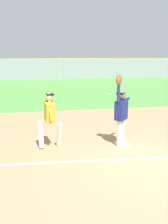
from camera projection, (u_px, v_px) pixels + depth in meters
The scene contains 11 objects.
ground_plane at pixel (157, 167), 6.74m from camera, with size 75.36×75.36×0.00m, color tan.
outfield_grass at pixel (74, 88), 21.39m from camera, with size 46.83×16.26×0.01m, color #549342.
first_base at pixel (122, 143), 8.40m from camera, with size 0.38×0.38×0.08m, color white.
fielder at pixel (121, 111), 8.10m from camera, with size 0.71×0.71×2.28m.
runner at pixel (50, 117), 7.95m from camera, with size 0.78×0.85×1.72m.
baseball at pixel (111, 95), 8.21m from camera, with size 0.07×0.07×0.07m, color white.
outfield_fence at pixel (63, 69), 28.93m from camera, with size 46.91×0.08×2.23m.
parked_car_blue at pixel (21, 71), 32.09m from camera, with size 4.46×2.24×1.25m.
parked_car_black at pixel (63, 70), 33.61m from camera, with size 4.46×2.23×1.25m.
parked_car_tan at pixel (104, 70), 33.89m from camera, with size 4.55×2.41×1.25m.
parked_car_green at pixel (137, 69), 35.07m from camera, with size 4.46×2.23×1.25m.
Camera 1 is at (-3.00, -5.80, 2.93)m, focal length 41.61 mm.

